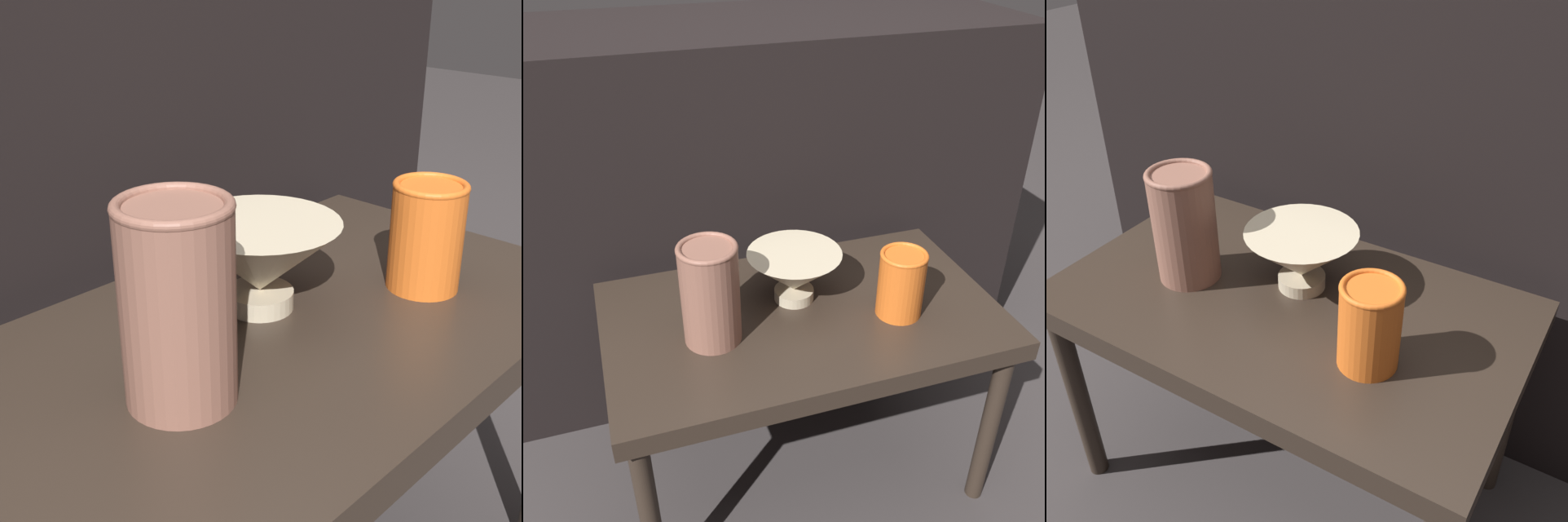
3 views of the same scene
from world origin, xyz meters
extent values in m
plane|color=#383333|center=(0.00, 0.00, 0.00)|extent=(8.00, 8.00, 0.00)
cube|color=#2D231C|center=(0.00, 0.00, 0.42)|extent=(0.76, 0.45, 0.04)
cylinder|color=#2D231C|center=(-0.34, -0.19, 0.20)|extent=(0.04, 0.04, 0.40)
cylinder|color=#2D231C|center=(0.34, -0.19, 0.20)|extent=(0.04, 0.04, 0.40)
cylinder|color=#2D231C|center=(-0.34, 0.19, 0.20)|extent=(0.04, 0.04, 0.40)
cylinder|color=#2D231C|center=(0.34, 0.19, 0.20)|extent=(0.04, 0.04, 0.40)
cube|color=black|center=(0.00, 0.52, 0.44)|extent=(1.39, 0.50, 0.89)
cylinder|color=#C1B293|center=(0.00, 0.05, 0.46)|extent=(0.08, 0.08, 0.02)
cone|color=#C1B293|center=(0.00, 0.05, 0.51)|extent=(0.18, 0.18, 0.08)
cylinder|color=brown|center=(-0.18, -0.02, 0.54)|extent=(0.10, 0.10, 0.19)
torus|color=brown|center=(-0.18, -0.02, 0.63)|extent=(0.11, 0.11, 0.01)
cylinder|color=orange|center=(0.18, -0.06, 0.51)|extent=(0.09, 0.09, 0.13)
torus|color=orange|center=(0.18, -0.06, 0.57)|extent=(0.09, 0.09, 0.01)
camera|label=1|loc=(-0.54, -0.46, 0.84)|focal=50.00mm
camera|label=2|loc=(-0.33, -0.89, 1.15)|focal=42.00mm
camera|label=3|loc=(0.44, -0.65, 1.05)|focal=42.00mm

